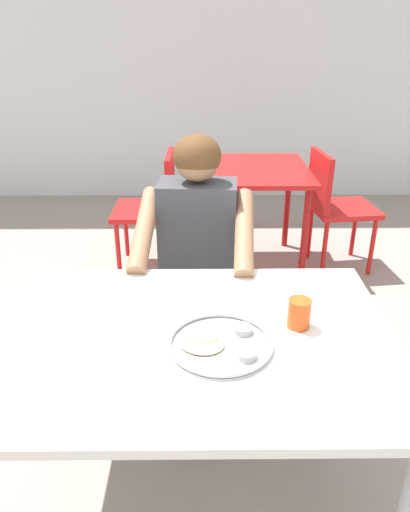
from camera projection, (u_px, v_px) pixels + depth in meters
back_wall at (188, 10)px, 4.32m from camera, size 12.00×0.12×3.40m
table_foreground at (196, 353)px, 1.52m from camera, size 1.23×0.89×0.74m
thali_tray at (220, 343)px, 1.44m from camera, size 0.31×0.31×0.03m
drinking_cup at (299, 312)px, 1.52m from camera, size 0.07×0.07×0.10m
chair_foreground at (199, 272)px, 2.42m from camera, size 0.42×0.44×0.84m
diner_foreground at (196, 250)px, 2.12m from camera, size 0.52×0.57×1.19m
table_background_red at (245, 181)px, 3.30m from camera, size 0.85×0.80×0.72m
chair_red_left at (155, 203)px, 3.36m from camera, size 0.42×0.43×0.83m
chair_red_right at (334, 202)px, 3.35m from camera, size 0.46×0.44×0.84m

